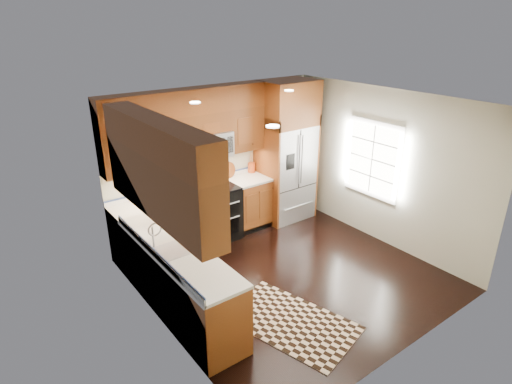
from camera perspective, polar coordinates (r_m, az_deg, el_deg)
ground at (r=6.60m, az=4.36°, el=-10.95°), size 4.00×4.00×0.00m
wall_back at (r=7.50m, az=-5.39°, el=4.28°), size 4.00×0.02×2.60m
wall_left at (r=5.01m, az=-12.86°, el=-5.83°), size 0.02×4.00×2.60m
wall_right at (r=7.39m, az=16.51°, el=3.13°), size 0.02×4.00×2.60m
window at (r=7.45m, az=15.28°, el=4.25°), size 0.04×1.10×1.30m
base_cabinets at (r=6.42m, az=-9.33°, el=-7.56°), size 2.85×3.00×0.90m
countertop at (r=6.35m, az=-8.95°, el=-3.09°), size 2.86×3.01×0.04m
upper_cabinets at (r=6.00m, az=-10.44°, el=6.58°), size 2.85×3.00×1.15m
range at (r=7.42m, az=-5.45°, el=-2.83°), size 0.76×0.67×0.95m
microwave at (r=7.11m, az=-6.36°, el=6.24°), size 0.76×0.40×0.42m
refrigerator at (r=7.95m, az=4.06°, el=5.39°), size 0.98×0.75×2.60m
sink_faucet at (r=5.43m, az=-11.05°, el=-7.01°), size 0.54×0.44×0.37m
rug at (r=5.73m, az=4.56°, el=-16.84°), size 1.38×1.84×0.01m
knife_block at (r=7.01m, az=-8.78°, el=0.74°), size 0.15×0.18×0.31m
utensil_crock at (r=7.90m, az=-0.59°, el=3.57°), size 0.15×0.15×0.38m
cutting_board at (r=7.68m, az=-3.64°, el=2.00°), size 0.34×0.34×0.02m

